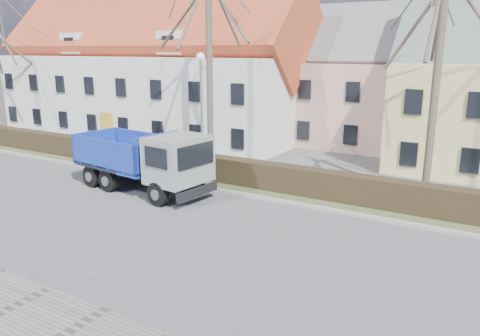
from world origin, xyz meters
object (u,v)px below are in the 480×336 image
Objects in this scene: streetlight at (202,114)px; cart_frame at (106,171)px; dump_truck at (138,159)px; parked_car_a at (169,141)px.

streetlight is 9.48× the size of cart_frame.
streetlight reaches higher than dump_truck.
streetlight is 1.66× the size of parked_car_a.
cart_frame is (-3.20, 0.89, -1.23)m from dump_truck.
dump_truck is 11.01× the size of cart_frame.
streetlight is 6.07m from cart_frame.
cart_frame is 7.01m from parked_car_a.
cart_frame is at bearing -141.99° from streetlight.
dump_truck is 1.93× the size of parked_car_a.
dump_truck is at bearing -158.31° from parked_car_a.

